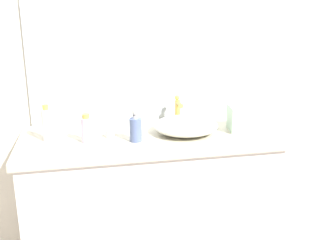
{
  "coord_description": "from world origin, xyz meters",
  "views": [
    {
      "loc": [
        -0.43,
        -1.6,
        1.55
      ],
      "look_at": [
        -0.02,
        0.38,
        0.94
      ],
      "focal_mm": 42.38,
      "sensor_mm": 36.0,
      "label": 1
    }
  ],
  "objects_px": {
    "sink_basin": "(186,126)",
    "candle_jar": "(110,134)",
    "lotion_bottle": "(87,129)",
    "perfume_bottle": "(47,125)",
    "soap_dispenser": "(136,128)",
    "tissue_box": "(242,117)"
  },
  "relations": [
    {
      "from": "soap_dispenser",
      "to": "candle_jar",
      "type": "relative_size",
      "value": 3.61
    },
    {
      "from": "sink_basin",
      "to": "candle_jar",
      "type": "distance_m",
      "value": 0.41
    },
    {
      "from": "candle_jar",
      "to": "soap_dispenser",
      "type": "bearing_deg",
      "value": -33.85
    },
    {
      "from": "perfume_bottle",
      "to": "tissue_box",
      "type": "relative_size",
      "value": 1.07
    },
    {
      "from": "lotion_bottle",
      "to": "candle_jar",
      "type": "height_order",
      "value": "lotion_bottle"
    },
    {
      "from": "perfume_bottle",
      "to": "candle_jar",
      "type": "bearing_deg",
      "value": -2.34
    },
    {
      "from": "tissue_box",
      "to": "candle_jar",
      "type": "xyz_separation_m",
      "value": [
        -0.72,
        0.03,
        -0.06
      ]
    },
    {
      "from": "tissue_box",
      "to": "candle_jar",
      "type": "height_order",
      "value": "tissue_box"
    },
    {
      "from": "sink_basin",
      "to": "soap_dispenser",
      "type": "relative_size",
      "value": 2.0
    },
    {
      "from": "soap_dispenser",
      "to": "tissue_box",
      "type": "xyz_separation_m",
      "value": [
        0.6,
        0.06,
        0.0
      ]
    },
    {
      "from": "sink_basin",
      "to": "tissue_box",
      "type": "xyz_separation_m",
      "value": [
        0.32,
        -0.02,
        0.03
      ]
    },
    {
      "from": "tissue_box",
      "to": "soap_dispenser",
      "type": "bearing_deg",
      "value": -174.4
    },
    {
      "from": "soap_dispenser",
      "to": "perfume_bottle",
      "type": "height_order",
      "value": "perfume_bottle"
    },
    {
      "from": "sink_basin",
      "to": "lotion_bottle",
      "type": "height_order",
      "value": "lotion_bottle"
    },
    {
      "from": "soap_dispenser",
      "to": "candle_jar",
      "type": "xyz_separation_m",
      "value": [
        -0.13,
        0.08,
        -0.05
      ]
    },
    {
      "from": "sink_basin",
      "to": "candle_jar",
      "type": "bearing_deg",
      "value": 178.7
    },
    {
      "from": "sink_basin",
      "to": "tissue_box",
      "type": "bearing_deg",
      "value": -2.96
    },
    {
      "from": "lotion_bottle",
      "to": "candle_jar",
      "type": "bearing_deg",
      "value": 22.86
    },
    {
      "from": "perfume_bottle",
      "to": "lotion_bottle",
      "type": "bearing_deg",
      "value": -17.74
    },
    {
      "from": "sink_basin",
      "to": "tissue_box",
      "type": "relative_size",
      "value": 1.96
    },
    {
      "from": "soap_dispenser",
      "to": "lotion_bottle",
      "type": "xyz_separation_m",
      "value": [
        -0.24,
        0.03,
        -0.0
      ]
    },
    {
      "from": "sink_basin",
      "to": "lotion_bottle",
      "type": "bearing_deg",
      "value": -175.59
    }
  ]
}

